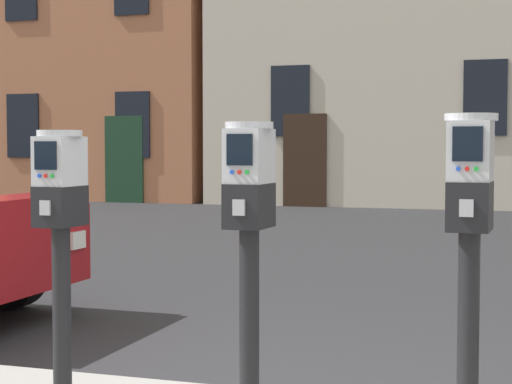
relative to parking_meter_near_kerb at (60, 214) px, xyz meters
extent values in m
cylinder|color=black|center=(0.00, 0.00, -0.48)|extent=(0.09, 0.09, 0.84)
cube|color=black|center=(0.00, 0.00, 0.04)|extent=(0.18, 0.25, 0.19)
cube|color=#A5A8AD|center=(-0.01, -0.12, 0.04)|extent=(0.06, 0.01, 0.07)
cube|color=#B7BABF|center=(0.00, 0.00, 0.26)|extent=(0.18, 0.24, 0.24)
cube|color=black|center=(-0.01, -0.12, 0.28)|extent=(0.12, 0.01, 0.13)
cylinder|color=blue|center=(-0.04, -0.12, 0.19)|extent=(0.02, 0.01, 0.02)
cylinder|color=red|center=(-0.01, -0.12, 0.19)|extent=(0.02, 0.01, 0.02)
cylinder|color=green|center=(0.03, -0.12, 0.19)|extent=(0.02, 0.01, 0.02)
cylinder|color=#B7BABF|center=(0.00, 0.00, 0.39)|extent=(0.23, 0.23, 0.03)
cylinder|color=black|center=(0.96, 0.00, -0.47)|extent=(0.09, 0.09, 0.86)
cube|color=black|center=(0.96, 0.00, 0.06)|extent=(0.18, 0.25, 0.20)
cube|color=#A5A8AD|center=(0.95, -0.12, 0.06)|extent=(0.06, 0.01, 0.07)
cube|color=#B7BABF|center=(0.96, 0.00, 0.28)|extent=(0.18, 0.24, 0.24)
cube|color=black|center=(0.95, -0.12, 0.31)|extent=(0.12, 0.01, 0.14)
cylinder|color=blue|center=(0.92, -0.12, 0.22)|extent=(0.02, 0.01, 0.02)
cylinder|color=red|center=(0.95, -0.12, 0.22)|extent=(0.02, 0.01, 0.02)
cylinder|color=green|center=(0.99, -0.12, 0.22)|extent=(0.02, 0.01, 0.02)
cylinder|color=#B7BABF|center=(0.96, 0.00, 0.42)|extent=(0.23, 0.23, 0.03)
cylinder|color=black|center=(1.92, 0.00, -0.46)|extent=(0.09, 0.09, 0.88)
cube|color=black|center=(1.92, 0.00, 0.08)|extent=(0.18, 0.25, 0.20)
cube|color=#A5A8AD|center=(1.91, -0.12, 0.08)|extent=(0.06, 0.01, 0.07)
cube|color=#B7BABF|center=(1.92, 0.00, 0.31)|extent=(0.18, 0.24, 0.25)
cube|color=black|center=(1.91, -0.12, 0.34)|extent=(0.12, 0.01, 0.14)
cylinder|color=blue|center=(1.88, -0.12, 0.24)|extent=(0.02, 0.01, 0.02)
cylinder|color=red|center=(1.91, -0.12, 0.24)|extent=(0.02, 0.01, 0.02)
cylinder|color=green|center=(1.95, -0.12, 0.24)|extent=(0.02, 0.01, 0.02)
cylinder|color=#B7BABF|center=(1.92, 0.00, 0.45)|extent=(0.23, 0.23, 0.03)
cube|color=maroon|center=(-1.49, 1.66, -0.10)|extent=(0.46, 1.69, 0.10)
cube|color=white|center=(-1.25, 2.34, -0.42)|extent=(0.04, 0.20, 0.14)
cylinder|color=black|center=(-1.97, 2.49, -0.72)|extent=(0.64, 0.23, 0.64)
cube|color=black|center=(-9.89, 14.81, 0.85)|extent=(0.90, 0.06, 1.60)
cube|color=black|center=(-6.85, 14.81, 0.85)|extent=(0.90, 0.06, 1.60)
cube|color=#193823|center=(-7.08, 14.81, 0.01)|extent=(1.00, 0.07, 2.10)
cube|color=black|center=(-2.91, 14.81, 1.35)|extent=(0.90, 0.06, 1.60)
cube|color=black|center=(1.35, 14.81, 1.35)|extent=(0.90, 0.06, 1.60)
cube|color=black|center=(-2.57, 14.81, 0.01)|extent=(1.00, 0.07, 2.10)
camera|label=1|loc=(2.12, -3.55, 0.33)|focal=58.76mm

